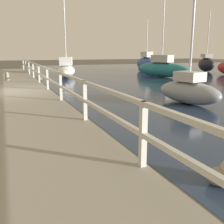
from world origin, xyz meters
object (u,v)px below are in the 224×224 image
Objects in this scene: sailboat_gray at (189,90)px; sailboat_teal at (162,68)px; mooring_bollard at (7,76)px; sailboat_black at (206,64)px; sailboat_white at (66,69)px; sailboat_blue at (146,63)px.

sailboat_gray is 12.07m from sailboat_teal.
sailboat_black reaches higher than mooring_bollard.
sailboat_gray reaches higher than sailboat_white.
mooring_bollard is 0.09× the size of sailboat_white.
sailboat_teal is 9.17m from sailboat_black.
mooring_bollard is at bearing 113.83° from sailboat_gray.
sailboat_white is 10.90m from sailboat_blue.
sailboat_blue is (15.06, 8.14, 0.30)m from mooring_bollard.
mooring_bollard is 0.08× the size of sailboat_teal.
mooring_bollard is 0.10× the size of sailboat_blue.
sailboat_black is (15.87, 0.58, 0.17)m from sailboat_white.
sailboat_teal is (12.46, 0.90, 0.16)m from mooring_bollard.
sailboat_gray is at bearing -135.10° from sailboat_teal.
sailboat_white is 0.96× the size of sailboat_teal.
sailboat_blue is at bearing 52.62° from sailboat_teal.
sailboat_teal is at bearing -136.79° from sailboat_black.
sailboat_gray is at bearing -65.78° from sailboat_white.
sailboat_black reaches higher than sailboat_blue.
sailboat_teal reaches higher than mooring_bollard.
sailboat_blue is 6.60m from sailboat_black.
sailboat_black is (20.75, 4.80, 0.26)m from mooring_bollard.
sailboat_gray is 0.98× the size of sailboat_teal.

